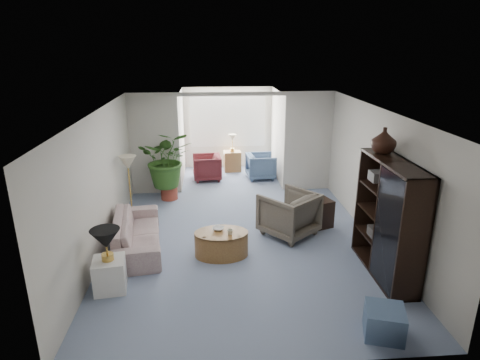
{
  "coord_description": "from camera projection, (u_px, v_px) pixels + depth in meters",
  "views": [
    {
      "loc": [
        -0.59,
        -6.8,
        3.6
      ],
      "look_at": [
        0.0,
        0.6,
        1.1
      ],
      "focal_mm": 30.53,
      "sensor_mm": 36.0,
      "label": 1
    }
  ],
  "objects": [
    {
      "name": "floor",
      "position": [
        243.0,
        246.0,
        7.62
      ],
      "size": [
        6.0,
        6.0,
        0.0
      ],
      "primitive_type": "plane",
      "color": "#8796B3",
      "rests_on": "ground"
    },
    {
      "name": "sunroom_floor",
      "position": [
        230.0,
        178.0,
        11.49
      ],
      "size": [
        2.6,
        2.6,
        0.0
      ],
      "primitive_type": "plane",
      "color": "#8796B3",
      "rests_on": "ground"
    },
    {
      "name": "back_pier_left",
      "position": [
        154.0,
        145.0,
        9.91
      ],
      "size": [
        1.2,
        0.12,
        2.5
      ],
      "primitive_type": "cube",
      "color": "beige",
      "rests_on": "ground"
    },
    {
      "name": "back_pier_right",
      "position": [
        308.0,
        142.0,
        10.19
      ],
      "size": [
        1.2,
        0.12,
        2.5
      ],
      "primitive_type": "cube",
      "color": "beige",
      "rests_on": "ground"
    },
    {
      "name": "back_header",
      "position": [
        232.0,
        94.0,
        9.67
      ],
      "size": [
        2.6,
        0.12,
        0.1
      ],
      "primitive_type": "cube",
      "color": "beige",
      "rests_on": "back_pier_left"
    },
    {
      "name": "window_pane",
      "position": [
        228.0,
        121.0,
        12.06
      ],
      "size": [
        2.2,
        0.02,
        1.5
      ],
      "primitive_type": "cube",
      "color": "white"
    },
    {
      "name": "window_blinds",
      "position": [
        228.0,
        121.0,
        12.04
      ],
      "size": [
        2.2,
        0.02,
        1.5
      ],
      "primitive_type": "cube",
      "color": "white"
    },
    {
      "name": "framed_picture",
      "position": [
        383.0,
        157.0,
        7.16
      ],
      "size": [
        0.04,
        0.5,
        0.4
      ],
      "primitive_type": "cube",
      "color": "#ACA189"
    },
    {
      "name": "sofa",
      "position": [
        137.0,
        233.0,
        7.47
      ],
      "size": [
        1.07,
        2.14,
        0.6
      ],
      "primitive_type": "imported",
      "rotation": [
        0.0,
        0.0,
        1.71
      ],
      "color": "beige",
      "rests_on": "ground"
    },
    {
      "name": "end_table",
      "position": [
        110.0,
        275.0,
        6.2
      ],
      "size": [
        0.52,
        0.52,
        0.51
      ],
      "primitive_type": "cube",
      "rotation": [
        0.0,
        0.0,
        0.14
      ],
      "color": "white",
      "rests_on": "ground"
    },
    {
      "name": "table_lamp",
      "position": [
        106.0,
        239.0,
        6.0
      ],
      "size": [
        0.44,
        0.44,
        0.3
      ],
      "primitive_type": "cone",
      "color": "black",
      "rests_on": "end_table"
    },
    {
      "name": "floor_lamp",
      "position": [
        128.0,
        162.0,
        8.44
      ],
      "size": [
        0.36,
        0.36,
        0.28
      ],
      "primitive_type": "cone",
      "color": "beige",
      "rests_on": "ground"
    },
    {
      "name": "coffee_table",
      "position": [
        221.0,
        244.0,
        7.22
      ],
      "size": [
        1.19,
        1.19,
        0.45
      ],
      "primitive_type": "cylinder",
      "rotation": [
        0.0,
        0.0,
        -0.31
      ],
      "color": "olive",
      "rests_on": "ground"
    },
    {
      "name": "coffee_bowl",
      "position": [
        218.0,
        229.0,
        7.23
      ],
      "size": [
        0.25,
        0.25,
        0.05
      ],
      "primitive_type": "imported",
      "rotation": [
        0.0,
        0.0,
        -0.31
      ],
      "color": "white",
      "rests_on": "coffee_table"
    },
    {
      "name": "coffee_cup",
      "position": [
        230.0,
        232.0,
        7.05
      ],
      "size": [
        0.12,
        0.12,
        0.09
      ],
      "primitive_type": "imported",
      "rotation": [
        0.0,
        0.0,
        -0.31
      ],
      "color": "beige",
      "rests_on": "coffee_table"
    },
    {
      "name": "wingback_chair",
      "position": [
        289.0,
        214.0,
        7.96
      ],
      "size": [
        1.33,
        1.33,
        0.87
      ],
      "primitive_type": "imported",
      "rotation": [
        0.0,
        0.0,
        3.84
      ],
      "color": "#665E50",
      "rests_on": "ground"
    },
    {
      "name": "side_table_dark",
      "position": [
        319.0,
        213.0,
        8.34
      ],
      "size": [
        0.58,
        0.52,
        0.58
      ],
      "primitive_type": "cube",
      "rotation": [
        0.0,
        0.0,
        0.35
      ],
      "color": "black",
      "rests_on": "ground"
    },
    {
      "name": "entertainment_cabinet",
      "position": [
        389.0,
        219.0,
        6.46
      ],
      "size": [
        0.46,
        1.71,
        1.9
      ],
      "primitive_type": "cube",
      "color": "black",
      "rests_on": "ground"
    },
    {
      "name": "cabinet_urn",
      "position": [
        384.0,
        140.0,
        6.56
      ],
      "size": [
        0.4,
        0.4,
        0.42
      ],
      "primitive_type": "imported",
      "color": "black",
      "rests_on": "entertainment_cabinet"
    },
    {
      "name": "ottoman",
      "position": [
        384.0,
        322.0,
        5.24
      ],
      "size": [
        0.6,
        0.6,
        0.39
      ],
      "primitive_type": "cube",
      "rotation": [
        0.0,
        0.0,
        -0.3
      ],
      "color": "slate",
      "rests_on": "ground"
    },
    {
      "name": "plant_pot",
      "position": [
        169.0,
        193.0,
        9.88
      ],
      "size": [
        0.4,
        0.4,
        0.32
      ],
      "primitive_type": "cylinder",
      "color": "brown",
      "rests_on": "ground"
    },
    {
      "name": "house_plant",
      "position": [
        167.0,
        159.0,
        9.61
      ],
      "size": [
        1.24,
        1.07,
        1.38
      ],
      "primitive_type": "imported",
      "color": "#2F5A1F",
      "rests_on": "plant_pot"
    },
    {
      "name": "sunroom_chair_blue",
      "position": [
        261.0,
        166.0,
        11.33
      ],
      "size": [
        0.81,
        0.79,
        0.7
      ],
      "primitive_type": "imported",
      "rotation": [
        0.0,
        0.0,
        1.63
      ],
      "color": "slate",
      "rests_on": "ground"
    },
    {
      "name": "sunroom_chair_maroon",
      "position": [
        207.0,
        167.0,
        11.22
      ],
      "size": [
        0.81,
        0.79,
        0.7
      ],
      "primitive_type": "imported",
      "rotation": [
        0.0,
        0.0,
        -1.51
      ],
      "color": "maroon",
      "rests_on": "ground"
    },
    {
      "name": "sunroom_table",
      "position": [
        232.0,
        161.0,
        12.0
      ],
      "size": [
        0.51,
        0.4,
        0.59
      ],
      "primitive_type": "cube",
      "rotation": [
        0.0,
        0.0,
        0.06
      ],
      "color": "olive",
      "rests_on": "ground"
    },
    {
      "name": "shelf_clutter",
      "position": [
        390.0,
        214.0,
        6.3
      ],
      "size": [
        0.3,
        1.18,
        1.06
      ],
      "color": "#292520",
      "rests_on": "entertainment_cabinet"
    }
  ]
}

